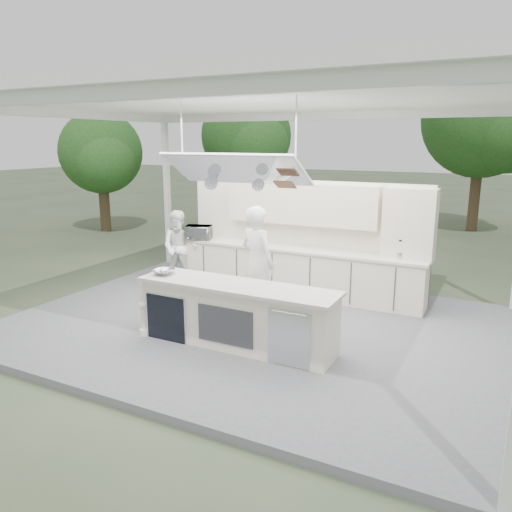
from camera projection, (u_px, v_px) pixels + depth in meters
The scene contains 12 objects.
ground at pixel (253, 330), 8.45m from camera, with size 90.00×90.00×0.00m, color #4C583C.
stage_deck at pixel (253, 327), 8.44m from camera, with size 8.00×6.00×0.12m, color slate.
tent at pixel (253, 102), 7.60m from camera, with size 8.20×6.20×3.86m.
demo_island at pixel (236, 315), 7.45m from camera, with size 3.10×0.79×0.95m.
back_counter at pixel (297, 271), 9.96m from camera, with size 5.08×0.72×0.95m.
back_wall_unit at pixel (323, 222), 9.73m from camera, with size 5.05×0.48×2.25m.
tree_cluster at pixel (387, 135), 16.24m from camera, with size 19.55×9.40×5.85m.
head_chef at pixel (257, 264), 8.40m from camera, with size 0.72×0.47×1.97m, color white.
sous_chef at pixel (180, 248), 10.60m from camera, with size 0.77×0.60×1.58m, color white.
toaster_oven at pixel (199, 232), 10.63m from camera, with size 0.54×0.36×0.30m, color silver.
bowl_large at pixel (163, 272), 7.87m from camera, with size 0.32×0.32×0.08m, color #ACAEB3.
bowl_small at pixel (168, 271), 7.96m from camera, with size 0.23×0.23×0.07m, color silver.
Camera 1 is at (3.68, -7.05, 3.14)m, focal length 35.00 mm.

